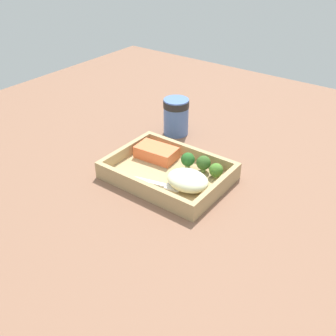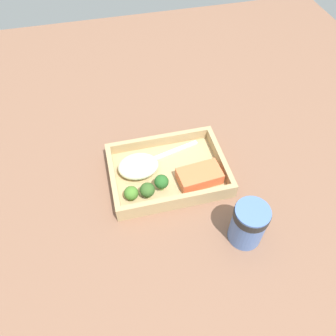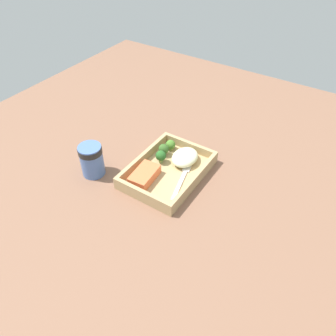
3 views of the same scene
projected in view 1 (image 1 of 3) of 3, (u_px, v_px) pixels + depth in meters
ground_plane at (168, 181)px, 91.50cm from camera, size 160.00×160.00×2.00cm
takeout_tray at (168, 176)px, 90.64cm from camera, size 26.99×19.62×1.20cm
tray_rim at (168, 168)px, 89.56cm from camera, size 26.99×19.62×2.84cm
salmon_fillet at (156, 153)px, 95.46cm from camera, size 10.32×6.54×2.96cm
mashed_potatoes at (188, 180)px, 84.69cm from camera, size 9.52×7.55×3.73cm
broccoli_floret_1 at (216, 170)px, 88.11cm from camera, size 3.20×3.20×3.48cm
broccoli_floret_2 at (203, 163)px, 89.87cm from camera, size 3.32×3.32×4.02cm
broccoli_floret_3 at (188, 160)px, 90.62cm from camera, size 3.24×3.24×4.23cm
fork at (152, 182)px, 86.89cm from camera, size 15.72×5.48×0.44cm
paper_cup at (176, 115)px, 106.88cm from camera, size 7.01×7.01×10.07cm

